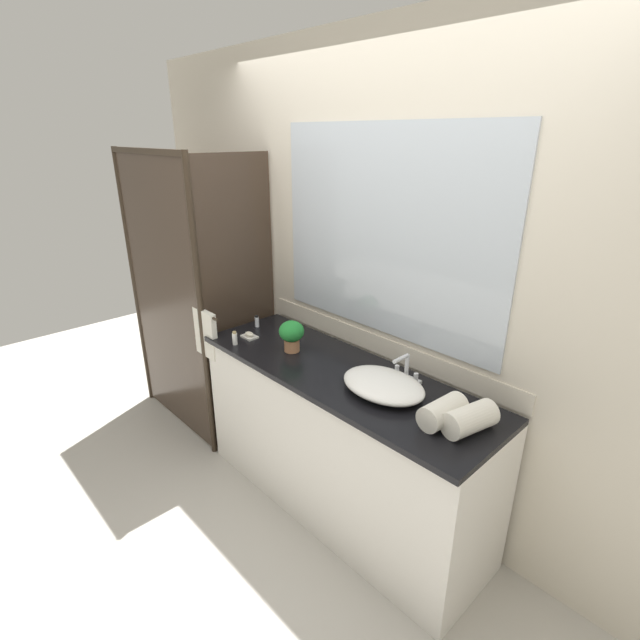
% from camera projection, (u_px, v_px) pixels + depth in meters
% --- Properties ---
extents(ground_plane, '(8.00, 8.00, 0.00)m').
position_uv_depth(ground_plane, '(337.00, 503.00, 2.84)').
color(ground_plane, '#B7B2A8').
extents(wall_back_with_mirror, '(4.40, 0.06, 2.60)m').
position_uv_depth(wall_back_with_mirror, '(384.00, 285.00, 2.57)').
color(wall_back_with_mirror, beige).
rests_on(wall_back_with_mirror, ground_plane).
extents(vanity_cabinet, '(1.80, 0.58, 0.90)m').
position_uv_depth(vanity_cabinet, '(339.00, 440.00, 2.68)').
color(vanity_cabinet, silver).
rests_on(vanity_cabinet, ground_plane).
extents(shower_enclosure, '(1.20, 0.59, 2.00)m').
position_uv_depth(shower_enclosure, '(187.00, 300.00, 3.20)').
color(shower_enclosure, '#2D2319').
rests_on(shower_enclosure, ground_plane).
extents(sink_basin, '(0.44, 0.32, 0.08)m').
position_uv_depth(sink_basin, '(383.00, 385.00, 2.29)').
color(sink_basin, white).
rests_on(sink_basin, vanity_cabinet).
extents(faucet, '(0.17, 0.13, 0.15)m').
position_uv_depth(faucet, '(405.00, 372.00, 2.40)').
color(faucet, silver).
rests_on(faucet, vanity_cabinet).
extents(potted_plant, '(0.15, 0.15, 0.18)m').
position_uv_depth(potted_plant, '(292.00, 334.00, 2.70)').
color(potted_plant, '#B77A51').
rests_on(potted_plant, vanity_cabinet).
extents(soap_dish, '(0.10, 0.07, 0.04)m').
position_uv_depth(soap_dish, '(249.00, 335.00, 2.91)').
color(soap_dish, silver).
rests_on(soap_dish, vanity_cabinet).
extents(amenity_bottle_conditioner, '(0.03, 0.03, 0.08)m').
position_uv_depth(amenity_bottle_conditioner, '(235.00, 338.00, 2.81)').
color(amenity_bottle_conditioner, white).
rests_on(amenity_bottle_conditioner, vanity_cabinet).
extents(amenity_bottle_body_wash, '(0.03, 0.03, 0.08)m').
position_uv_depth(amenity_bottle_body_wash, '(257.00, 321.00, 3.07)').
color(amenity_bottle_body_wash, silver).
rests_on(amenity_bottle_body_wash, vanity_cabinet).
extents(rolled_towel_near_edge, '(0.17, 0.26, 0.12)m').
position_uv_depth(rolled_towel_near_edge, '(470.00, 419.00, 1.98)').
color(rolled_towel_near_edge, silver).
rests_on(rolled_towel_near_edge, vanity_cabinet).
extents(rolled_towel_middle, '(0.13, 0.23, 0.12)m').
position_uv_depth(rolled_towel_middle, '(443.00, 412.00, 2.03)').
color(rolled_towel_middle, silver).
rests_on(rolled_towel_middle, vanity_cabinet).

